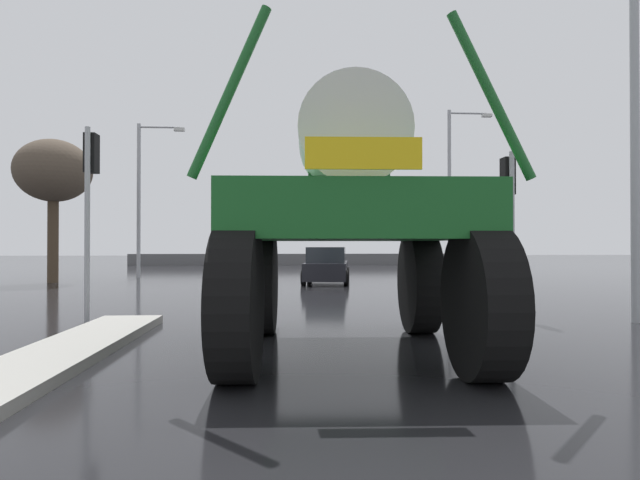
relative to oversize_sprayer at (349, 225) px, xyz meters
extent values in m
plane|color=black|center=(-0.24, 10.56, -1.92)|extent=(120.00, 120.00, 0.00)
cylinder|color=black|center=(-1.39, 1.78, -1.00)|extent=(0.55, 1.86, 1.85)
cylinder|color=black|center=(1.51, 1.68, -1.00)|extent=(0.55, 1.86, 1.85)
cylinder|color=black|center=(-1.50, -1.56, -1.00)|extent=(0.55, 1.86, 1.85)
cylinder|color=black|center=(1.39, -1.66, -1.00)|extent=(0.55, 1.86, 1.85)
cube|color=#195B23|center=(0.00, 0.06, 0.12)|extent=(3.54, 4.15, 0.70)
cube|color=#154E1E|center=(0.02, 0.47, 1.04)|extent=(1.25, 1.23, 1.13)
cylinder|color=silver|center=(-0.02, -0.53, 1.22)|extent=(1.54, 1.38, 1.50)
cylinder|color=#195B23|center=(-1.59, -1.71, 1.46)|extent=(0.98, 0.15, 2.02)
cylinder|color=#195B23|center=(1.47, -1.81, 1.44)|extent=(1.05, 0.16, 1.99)
cube|color=yellow|center=(-0.07, -1.99, 0.72)|extent=(1.31, 0.09, 0.36)
cube|color=black|center=(0.72, 14.03, -1.39)|extent=(2.22, 4.29, 0.70)
cube|color=#23282D|center=(0.70, 13.88, -0.72)|extent=(1.82, 2.29, 0.64)
cylinder|color=black|center=(0.05, 15.48, -1.62)|extent=(0.26, 0.62, 0.60)
cylinder|color=black|center=(1.74, 15.26, -1.62)|extent=(0.26, 0.62, 0.60)
cylinder|color=black|center=(-0.30, 12.80, -1.62)|extent=(0.26, 0.62, 0.60)
cylinder|color=black|center=(1.38, 12.58, -1.62)|extent=(0.26, 0.62, 0.60)
cylinder|color=#A8AAAF|center=(-5.12, 3.35, 0.13)|extent=(0.11, 0.11, 4.09)
cube|color=black|center=(-5.12, 3.57, 1.66)|extent=(0.24, 0.32, 0.84)
sphere|color=red|center=(-5.12, 3.76, 1.93)|extent=(0.17, 0.17, 0.17)
sphere|color=#3C2403|center=(-5.12, 3.76, 1.66)|extent=(0.17, 0.17, 0.17)
sphere|color=black|center=(-5.12, 3.76, 1.39)|extent=(0.17, 0.17, 0.17)
cylinder|color=#A8AAAF|center=(4.02, 3.35, -0.08)|extent=(0.11, 0.11, 3.68)
cube|color=black|center=(4.02, 3.57, 1.24)|extent=(0.24, 0.32, 0.84)
sphere|color=red|center=(4.02, 3.76, 1.51)|extent=(0.17, 0.17, 0.17)
sphere|color=#3C2403|center=(4.02, 3.76, 1.24)|extent=(0.17, 0.17, 0.17)
sphere|color=black|center=(4.02, 3.76, 0.97)|extent=(0.17, 0.17, 0.17)
cylinder|color=#A8AAAF|center=(6.30, 2.56, 2.46)|extent=(0.18, 0.18, 8.76)
cylinder|color=#A8AAAF|center=(-8.17, 17.72, 1.84)|extent=(0.18, 0.18, 7.51)
cylinder|color=#A8AAAF|center=(-7.20, 17.72, 5.44)|extent=(1.94, 0.10, 0.10)
cube|color=silver|center=(-6.24, 17.72, 5.34)|extent=(0.50, 0.24, 0.16)
cylinder|color=#A8AAAF|center=(7.41, 18.33, 2.38)|extent=(0.18, 0.18, 8.59)
cylinder|color=#A8AAAF|center=(8.41, 18.33, 6.53)|extent=(1.99, 0.10, 0.10)
cube|color=silver|center=(9.41, 18.33, 6.43)|extent=(0.50, 0.24, 0.16)
cylinder|color=#473828|center=(-10.96, 14.90, -0.07)|extent=(0.44, 0.44, 3.70)
ellipsoid|color=brown|center=(-10.96, 14.90, 2.88)|extent=(3.14, 3.14, 2.67)
cube|color=#59595B|center=(-0.24, 32.95, -1.47)|extent=(26.23, 0.24, 0.90)
camera|label=1|loc=(-0.91, -7.65, -0.30)|focal=28.77mm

